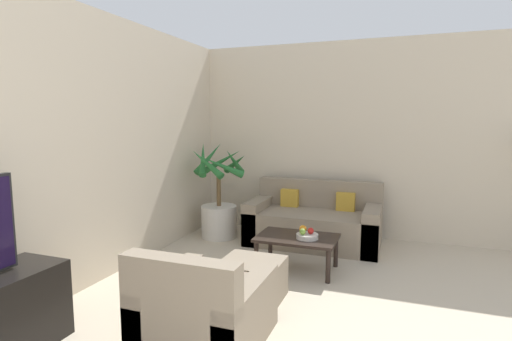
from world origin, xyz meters
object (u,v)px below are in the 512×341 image
orange_fruit (303,229)px  apple_green (303,232)px  ottoman (252,280)px  armchair (204,311)px  potted_palm (219,205)px  apple_red (311,231)px  sofa_loveseat (314,223)px  fruit_bowl (307,236)px  coffee_table (297,241)px

orange_fruit → apple_green: bearing=-78.7°
ottoman → armchair: bearing=-94.6°
potted_palm → orange_fruit: potted_palm is taller
apple_red → orange_fruit: bearing=164.4°
apple_green → armchair: bearing=-102.6°
armchair → orange_fruit: bearing=78.6°
apple_red → orange_fruit: size_ratio=0.85×
sofa_loveseat → fruit_bowl: size_ratio=7.26×
sofa_loveseat → apple_red: (0.18, -1.02, 0.18)m
ottoman → orange_fruit: bearing=72.4°
potted_palm → apple_red: (1.48, -0.86, 0.00)m
apple_red → sofa_loveseat: bearing=100.1°
apple_red → ottoman: bearing=-113.6°
potted_palm → coffee_table: potted_palm is taller
potted_palm → coffee_table: size_ratio=1.57×
apple_green → orange_fruit: orange_fruit is taller
apple_green → apple_red: bearing=38.3°
apple_green → fruit_bowl: bearing=47.1°
fruit_bowl → orange_fruit: size_ratio=2.93×
potted_palm → orange_fruit: size_ratio=16.83×
apple_red → armchair: bearing=-104.6°
potted_palm → coffee_table: 1.58m
orange_fruit → sofa_loveseat: bearing=95.2°
apple_red → fruit_bowl: bearing=-156.0°
fruit_bowl → ottoman: fruit_bowl is taller
orange_fruit → ottoman: (-0.27, -0.84, -0.28)m
armchair → ottoman: armchair is taller
coffee_table → apple_red: size_ratio=12.71×
coffee_table → ottoman: bearing=-103.7°
coffee_table → armchair: (-0.27, -1.65, -0.08)m
potted_palm → orange_fruit: (1.39, -0.83, 0.01)m
coffee_table → apple_green: size_ratio=12.69×
orange_fruit → ottoman: size_ratio=0.15×
potted_palm → apple_green: size_ratio=19.88×
armchair → coffee_table: bearing=80.7°
sofa_loveseat → apple_red: sofa_loveseat is taller
potted_palm → coffee_table: bearing=-32.1°
apple_red → coffee_table: bearing=171.4°
apple_red → orange_fruit: 0.09m
potted_palm → apple_red: bearing=-30.1°
sofa_loveseat → apple_green: size_ratio=25.17×
sofa_loveseat → apple_green: sofa_loveseat is taller
apple_green → armchair: size_ratio=0.08×
sofa_loveseat → coffee_table: bearing=-88.4°
orange_fruit → armchair: (-0.33, -1.65, -0.22)m
sofa_loveseat → fruit_bowl: bearing=-81.9°
apple_red → ottoman: (-0.36, -0.82, -0.28)m
apple_green → ottoman: apple_green is taller
apple_red → apple_green: 0.09m
coffee_table → orange_fruit: (0.06, 0.00, 0.14)m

